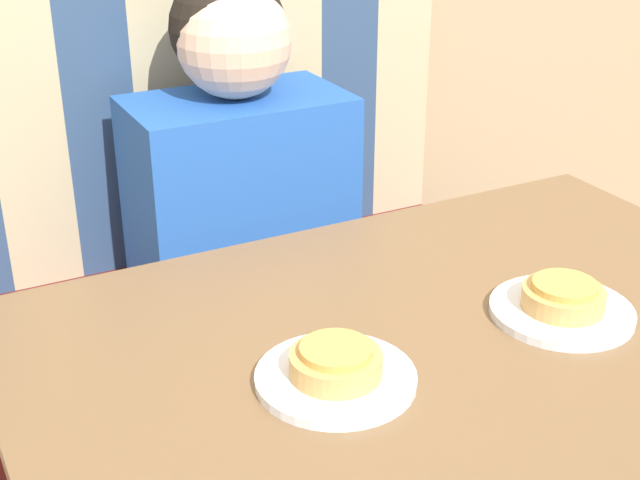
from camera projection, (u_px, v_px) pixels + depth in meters
booth_seat at (248, 384)px, 1.88m from camera, size 1.10×0.52×0.48m
booth_backrest at (194, 78)px, 1.80m from camera, size 1.10×0.07×0.74m
dining_table at (434, 390)px, 1.19m from camera, size 1.09×0.73×0.72m
person at (237, 144)px, 1.66m from camera, size 0.40×0.25×0.61m
plate_left at (336, 378)px, 1.04m from camera, size 0.19×0.19×0.01m
plate_right at (561, 311)px, 1.19m from camera, size 0.19×0.19×0.01m
pizza_left at (336, 362)px, 1.03m from camera, size 0.11×0.11×0.04m
pizza_right at (563, 296)px, 1.18m from camera, size 0.11×0.11×0.04m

